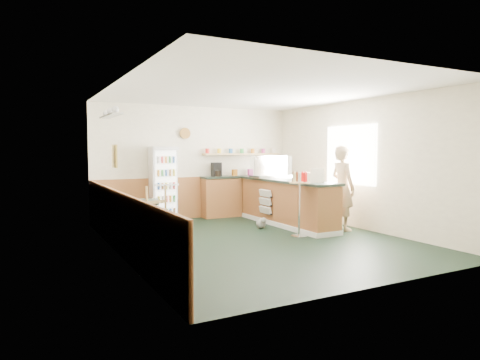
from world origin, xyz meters
TOP-DOWN VIEW (x-y plane):
  - ground at (0.00, 0.00)m, footprint 6.00×6.00m
  - room_envelope at (-0.23, 0.73)m, footprint 5.04×6.02m
  - service_counter at (1.35, 1.07)m, footprint 0.68×3.01m
  - back_counter at (1.19, 2.80)m, footprint 2.24×0.42m
  - drinks_fridge at (-0.91, 2.74)m, footprint 0.57×0.51m
  - display_case at (1.35, 1.73)m, footprint 0.89×0.46m
  - cash_register at (1.35, 0.18)m, footprint 0.34×0.36m
  - shopkeeper at (2.05, 0.05)m, footprint 0.45×0.60m
  - condiment_stand at (0.85, -0.10)m, footprint 0.39×0.39m
  - newspaper_rack at (0.99, 1.38)m, footprint 0.09×0.46m
  - cafe_table at (-2.05, 0.60)m, footprint 0.87×0.87m
  - cafe_chair at (-1.90, -0.25)m, footprint 0.51×0.51m
  - dog_doorstop at (0.64, 0.96)m, footprint 0.21×0.27m

SIDE VIEW (x-z plane):
  - ground at x=0.00m, z-range 0.00..0.00m
  - dog_doorstop at x=0.64m, z-range -0.01..0.24m
  - service_counter at x=1.35m, z-range -0.04..0.97m
  - newspaper_rack at x=0.99m, z-range 0.23..0.77m
  - cafe_table at x=-2.05m, z-range 0.16..0.93m
  - back_counter at x=1.19m, z-range -0.30..1.39m
  - cafe_chair at x=-1.90m, z-range 0.02..1.12m
  - condiment_stand at x=0.85m, z-range 0.19..1.42m
  - drinks_fridge at x=-0.91m, z-range 0.00..1.73m
  - shopkeeper at x=2.05m, z-range 0.00..1.75m
  - cash_register at x=1.35m, z-range 1.01..1.20m
  - display_case at x=1.35m, z-range 1.01..1.51m
  - room_envelope at x=-0.23m, z-range 0.16..2.88m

